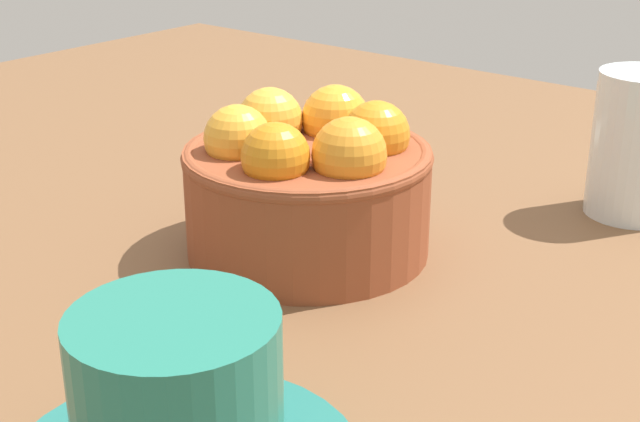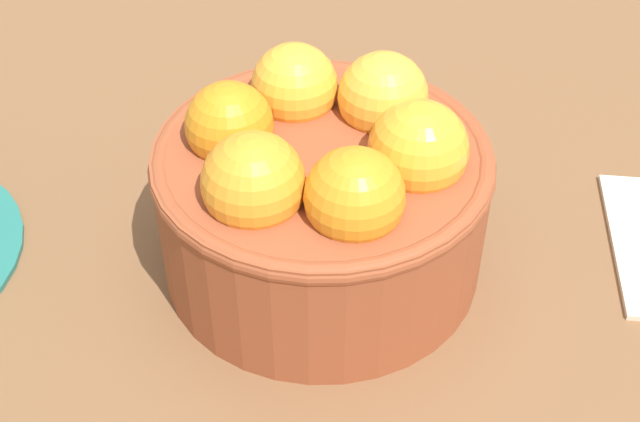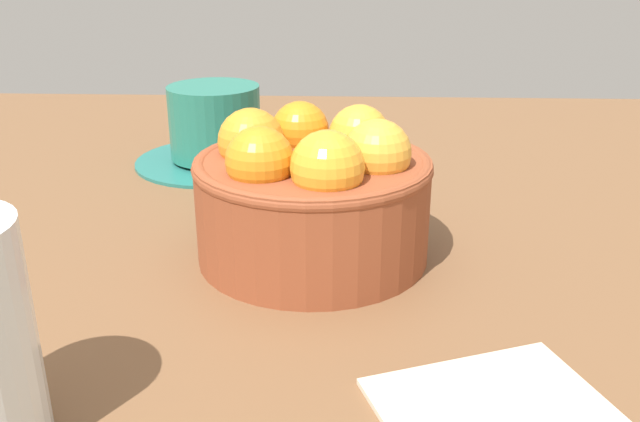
# 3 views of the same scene
# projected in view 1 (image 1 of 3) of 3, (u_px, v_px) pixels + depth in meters

# --- Properties ---
(ground_plane) EXTENTS (1.24, 0.99, 0.04)m
(ground_plane) POSITION_uv_depth(u_px,v_px,m) (308.00, 279.00, 0.59)
(ground_plane) COLOR brown
(terracotta_bowl) EXTENTS (0.15, 0.15, 0.10)m
(terracotta_bowl) POSITION_uv_depth(u_px,v_px,m) (308.00, 183.00, 0.57)
(terracotta_bowl) COLOR brown
(terracotta_bowl) RESTS_ON ground_plane
(coffee_cup) EXTENTS (0.15, 0.15, 0.07)m
(coffee_cup) POSITION_uv_depth(u_px,v_px,m) (178.00, 408.00, 0.37)
(coffee_cup) COLOR #226B63
(coffee_cup) RESTS_ON ground_plane
(water_glass) EXTENTS (0.06, 0.06, 0.10)m
(water_glass) POSITION_uv_depth(u_px,v_px,m) (639.00, 145.00, 0.62)
(water_glass) COLOR silver
(water_glass) RESTS_ON ground_plane
(folded_napkin) EXTENTS (0.13, 0.12, 0.01)m
(folded_napkin) POSITION_uv_depth(u_px,v_px,m) (352.00, 152.00, 0.76)
(folded_napkin) COLOR beige
(folded_napkin) RESTS_ON ground_plane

